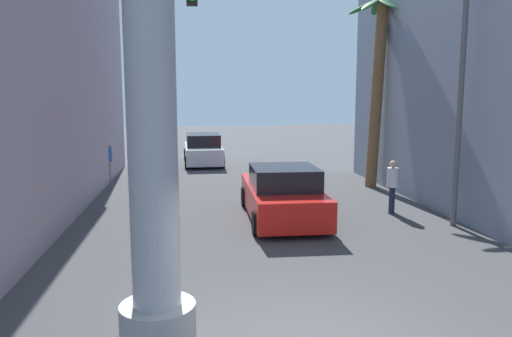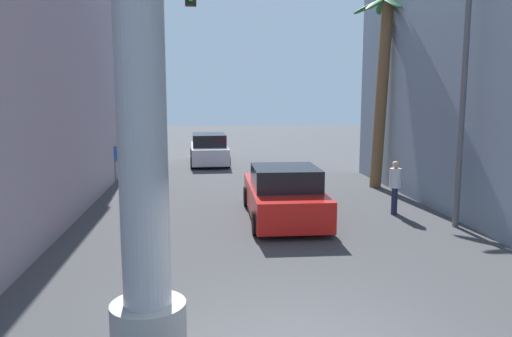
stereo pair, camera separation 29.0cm
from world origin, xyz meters
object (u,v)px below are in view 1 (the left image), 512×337
at_px(car_lead, 282,195).
at_px(pedestrian_mid_right, 393,183).
at_px(traffic_light_mast, 71,54).
at_px(palm_tree_mid_right, 377,82).
at_px(car_far, 203,150).
at_px(street_lamp, 449,73).
at_px(pedestrian_far_left, 108,158).
at_px(palm_tree_mid_left, 57,35).

xyz_separation_m(car_lead, pedestrian_mid_right, (3.41, 0.26, 0.23)).
relative_size(traffic_light_mast, pedestrian_mid_right, 3.96).
distance_m(traffic_light_mast, car_lead, 6.82).
bearing_deg(pedestrian_mid_right, palm_tree_mid_right, 76.30).
bearing_deg(car_far, pedestrian_mid_right, -65.26).
distance_m(street_lamp, palm_tree_mid_right, 6.01).
xyz_separation_m(street_lamp, pedestrian_far_left, (-10.17, 8.29, -3.14)).
distance_m(palm_tree_mid_right, pedestrian_far_left, 11.15).
bearing_deg(car_lead, palm_tree_mid_left, 166.45).
relative_size(car_far, palm_tree_mid_right, 0.67).
bearing_deg(pedestrian_far_left, pedestrian_mid_right, -35.46).
bearing_deg(palm_tree_mid_left, traffic_light_mast, -72.65).
bearing_deg(car_lead, car_far, 99.46).
height_order(traffic_light_mast, palm_tree_mid_left, palm_tree_mid_left).
height_order(car_lead, pedestrian_mid_right, pedestrian_mid_right).
relative_size(traffic_light_mast, pedestrian_far_left, 3.78).
distance_m(street_lamp, palm_tree_mid_left, 11.01).
bearing_deg(car_far, car_lead, -80.54).
height_order(street_lamp, car_lead, street_lamp).
bearing_deg(traffic_light_mast, pedestrian_mid_right, 18.92).
height_order(car_lead, pedestrian_far_left, pedestrian_far_left).
xyz_separation_m(car_far, palm_tree_mid_left, (-4.38, -10.46, 4.52)).
xyz_separation_m(traffic_light_mast, car_lead, (5.07, 2.65, -3.71)).
height_order(street_lamp, palm_tree_mid_right, palm_tree_mid_right).
height_order(car_far, palm_tree_mid_left, palm_tree_mid_left).
bearing_deg(palm_tree_mid_right, car_far, 131.46).
relative_size(street_lamp, palm_tree_mid_right, 0.95).
bearing_deg(palm_tree_mid_left, car_lead, -13.55).
distance_m(car_lead, car_far, 12.17).
bearing_deg(pedestrian_far_left, traffic_light_mast, -84.56).
bearing_deg(street_lamp, pedestrian_far_left, 140.81).
xyz_separation_m(street_lamp, palm_tree_mid_left, (-10.56, 2.88, 1.13)).
relative_size(car_lead, palm_tree_mid_left, 0.59).
relative_size(car_far, pedestrian_far_left, 2.83).
xyz_separation_m(street_lamp, car_lead, (-4.18, 1.34, -3.42)).
xyz_separation_m(palm_tree_mid_right, pedestrian_mid_right, (-1.07, -4.41, -3.12)).
bearing_deg(traffic_light_mast, pedestrian_far_left, 95.44).
height_order(car_lead, palm_tree_mid_right, palm_tree_mid_right).
distance_m(traffic_light_mast, car_far, 15.42).
height_order(palm_tree_mid_left, palm_tree_mid_right, palm_tree_mid_left).
distance_m(street_lamp, car_lead, 5.56).
bearing_deg(street_lamp, palm_tree_mid_left, 164.76).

